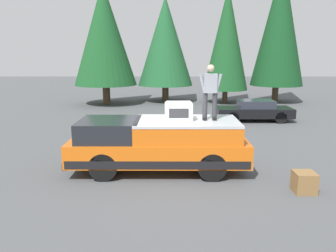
{
  "coord_description": "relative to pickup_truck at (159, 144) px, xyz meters",
  "views": [
    {
      "loc": [
        -10.27,
        -0.19,
        3.67
      ],
      "look_at": [
        0.54,
        -0.15,
        1.35
      ],
      "focal_mm": 36.27,
      "sensor_mm": 36.0,
      "label": 1
    }
  ],
  "objects": [
    {
      "name": "conifer_left",
      "position": [
        15.2,
        -4.54,
        3.85
      ],
      "size": [
        3.25,
        3.25,
        8.45
      ],
      "color": "#4C3826",
      "rests_on": "ground"
    },
    {
      "name": "conifer_center_left",
      "position": [
        15.88,
        -0.04,
        3.66
      ],
      "size": [
        4.15,
        4.15,
        7.81
      ],
      "color": "#4C3826",
      "rests_on": "ground"
    },
    {
      "name": "ground_plane",
      "position": [
        -0.04,
        -0.14,
        -0.87
      ],
      "size": [
        90.0,
        90.0,
        0.0
      ],
      "primitive_type": "plane",
      "color": "#4C4F51"
    },
    {
      "name": "wooden_crate",
      "position": [
        -1.7,
        -3.96,
        -0.59
      ],
      "size": [
        0.56,
        0.56,
        0.56
      ],
      "primitive_type": "cube",
      "color": "olive",
      "rests_on": "ground"
    },
    {
      "name": "person_on_truck_bed",
      "position": [
        0.04,
        -1.58,
        1.68
      ],
      "size": [
        0.29,
        0.72,
        1.69
      ],
      "color": "#333338",
      "rests_on": "pickup_truck"
    },
    {
      "name": "compressor_unit",
      "position": [
        0.02,
        -0.62,
        1.05
      ],
      "size": [
        0.65,
        0.84,
        0.56
      ],
      "color": "silver",
      "rests_on": "pickup_truck"
    },
    {
      "name": "pickup_truck",
      "position": [
        0.0,
        0.0,
        0.0
      ],
      "size": [
        2.01,
        5.54,
        1.65
      ],
      "color": "orange",
      "rests_on": "ground"
    },
    {
      "name": "conifer_far_left",
      "position": [
        15.64,
        -8.46,
        4.9
      ],
      "size": [
        3.88,
        3.88,
        10.28
      ],
      "color": "#4C3826",
      "rests_on": "ground"
    },
    {
      "name": "conifer_center_right",
      "position": [
        14.42,
        4.26,
        4.09
      ],
      "size": [
        4.45,
        4.45,
        8.53
      ],
      "color": "#4C3826",
      "rests_on": "ground"
    },
    {
      "name": "parked_car_black",
      "position": [
        8.2,
        -5.04,
        -0.29
      ],
      "size": [
        1.64,
        4.1,
        1.16
      ],
      "color": "black",
      "rests_on": "ground"
    }
  ]
}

